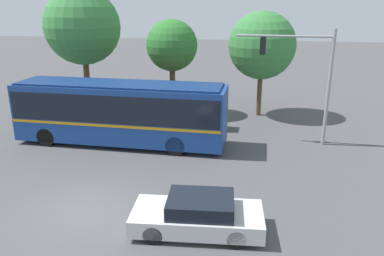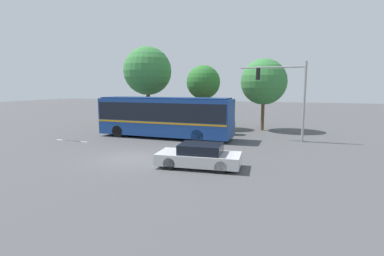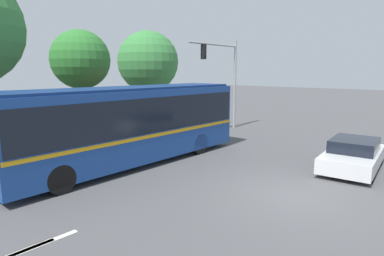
% 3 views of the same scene
% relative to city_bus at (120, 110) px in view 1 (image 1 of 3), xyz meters
% --- Properties ---
extents(ground_plane, '(140.00, 140.00, 0.00)m').
position_rel_city_bus_xyz_m(ground_plane, '(1.14, -6.99, -1.89)').
color(ground_plane, '#4C4C4F').
extents(city_bus, '(11.23, 2.61, 3.33)m').
position_rel_city_bus_xyz_m(city_bus, '(0.00, 0.00, 0.00)').
color(city_bus, navy).
rests_on(city_bus, ground).
extents(sedan_foreground, '(4.49, 2.33, 1.25)m').
position_rel_city_bus_xyz_m(sedan_foreground, '(5.56, -7.45, -1.29)').
color(sedan_foreground, silver).
rests_on(sedan_foreground, ground).
extents(traffic_light_pole, '(4.94, 0.24, 6.08)m').
position_rel_city_bus_xyz_m(traffic_light_pole, '(9.53, 1.96, 2.11)').
color(traffic_light_pole, gray).
rests_on(traffic_light_pole, ground).
extents(flowering_hedge, '(6.61, 1.15, 1.62)m').
position_rel_city_bus_xyz_m(flowering_hedge, '(1.76, 3.43, -1.10)').
color(flowering_hedge, '#286028').
rests_on(flowering_hedge, ground).
extents(street_tree_left, '(4.93, 4.93, 8.27)m').
position_rel_city_bus_xyz_m(street_tree_left, '(-4.44, 5.39, 3.90)').
color(street_tree_left, brown).
rests_on(street_tree_left, ground).
extents(street_tree_centre, '(3.35, 3.35, 6.32)m').
position_rel_city_bus_xyz_m(street_tree_centre, '(1.33, 6.19, 2.72)').
color(street_tree_centre, brown).
rests_on(street_tree_centre, ground).
extents(street_tree_right, '(4.36, 4.36, 6.85)m').
position_rel_city_bus_xyz_m(street_tree_right, '(7.11, 7.06, 2.77)').
color(street_tree_right, brown).
rests_on(street_tree_right, ground).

